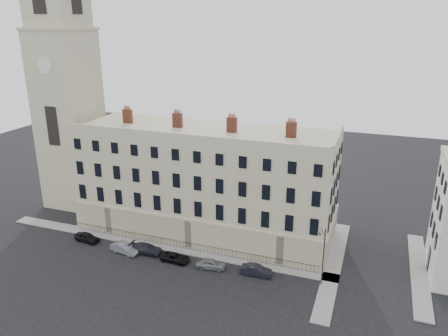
{
  "coord_description": "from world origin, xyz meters",
  "views": [
    {
      "loc": [
        16.48,
        -41.69,
        29.25
      ],
      "look_at": [
        -2.38,
        10.0,
        10.51
      ],
      "focal_mm": 35.0,
      "sensor_mm": 36.0,
      "label": 1
    }
  ],
  "objects": [
    {
      "name": "car_b",
      "position": [
        -13.33,
        1.8,
        0.67
      ],
      "size": [
        4.25,
        2.1,
        1.34
      ],
      "primitive_type": "imported",
      "rotation": [
        0.0,
        0.0,
        1.4
      ],
      "color": "gray",
      "rests_on": "ground"
    },
    {
      "name": "car_f",
      "position": [
        4.43,
        2.63,
        0.63
      ],
      "size": [
        3.87,
        1.43,
        1.26
      ],
      "primitive_type": "imported",
      "rotation": [
        0.0,
        0.0,
        1.59
      ],
      "color": "black",
      "rests_on": "ground"
    },
    {
      "name": "streetlamp",
      "position": [
        12.1,
        3.08,
        4.01
      ],
      "size": [
        0.69,
        1.49,
        7.23
      ],
      "rotation": [
        0.0,
        0.0,
        0.37
      ],
      "color": "#2D2E32",
      "rests_on": "ground"
    },
    {
      "name": "car_c",
      "position": [
        -10.59,
        2.62,
        0.66
      ],
      "size": [
        4.6,
        2.02,
        1.31
      ],
      "primitive_type": "imported",
      "rotation": [
        0.0,
        0.0,
        1.61
      ],
      "color": "#21242C",
      "rests_on": "ground"
    },
    {
      "name": "car_d",
      "position": [
        -6.1,
        2.11,
        0.54
      ],
      "size": [
        3.94,
        1.92,
        1.08
      ],
      "primitive_type": "imported",
      "rotation": [
        0.0,
        0.0,
        1.54
      ],
      "color": "black",
      "rests_on": "ground"
    },
    {
      "name": "church_tower",
      "position": [
        -30.0,
        14.0,
        18.66
      ],
      "size": [
        8.0,
        8.13,
        44.0
      ],
      "color": "#C6B993",
      "rests_on": "ground"
    },
    {
      "name": "pavement_east_return",
      "position": [
        13.0,
        8.0,
        0.06
      ],
      "size": [
        2.0,
        24.0,
        0.12
      ],
      "primitive_type": "cube",
      "color": "gray",
      "rests_on": "ground"
    },
    {
      "name": "pavement_adjacent",
      "position": [
        23.0,
        10.0,
        0.06
      ],
      "size": [
        2.0,
        20.0,
        0.12
      ],
      "primitive_type": "cube",
      "color": "gray",
      "rests_on": "ground"
    },
    {
      "name": "ground",
      "position": [
        0.0,
        0.0,
        0.0
      ],
      "size": [
        160.0,
        160.0,
        0.0
      ],
      "primitive_type": "plane",
      "color": "black",
      "rests_on": "ground"
    },
    {
      "name": "terrace",
      "position": [
        -5.97,
        11.97,
        7.5
      ],
      "size": [
        36.22,
        12.22,
        17.0
      ],
      "color": "#C6B993",
      "rests_on": "ground"
    },
    {
      "name": "railings",
      "position": [
        -6.0,
        5.4,
        0.55
      ],
      "size": [
        35.0,
        0.04,
        0.96
      ],
      "color": "black",
      "rests_on": "ground"
    },
    {
      "name": "car_e",
      "position": [
        -1.23,
        2.12,
        0.63
      ],
      "size": [
        3.85,
        1.94,
        1.26
      ],
      "primitive_type": "imported",
      "rotation": [
        0.0,
        0.0,
        1.7
      ],
      "color": "gray",
      "rests_on": "ground"
    },
    {
      "name": "car_a",
      "position": [
        -19.97,
        2.69,
        0.64
      ],
      "size": [
        3.89,
        1.91,
        1.28
      ],
      "primitive_type": "imported",
      "rotation": [
        0.0,
        0.0,
        1.46
      ],
      "color": "black",
      "rests_on": "ground"
    },
    {
      "name": "pavement_terrace",
      "position": [
        -10.0,
        5.0,
        0.06
      ],
      "size": [
        48.0,
        2.0,
        0.12
      ],
      "primitive_type": "cube",
      "color": "gray",
      "rests_on": "ground"
    }
  ]
}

